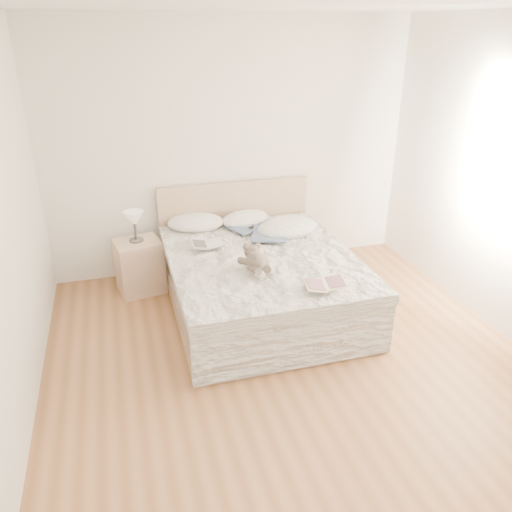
# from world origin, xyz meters

# --- Properties ---
(floor) EXTENTS (4.00, 4.50, 0.00)m
(floor) POSITION_xyz_m (0.00, 0.00, 0.00)
(floor) COLOR brown
(floor) RESTS_ON ground
(ceiling) EXTENTS (4.00, 4.50, 0.00)m
(ceiling) POSITION_xyz_m (0.00, 0.00, 2.70)
(ceiling) COLOR white
(ceiling) RESTS_ON ground
(wall_back) EXTENTS (4.00, 0.02, 2.70)m
(wall_back) POSITION_xyz_m (0.00, 2.25, 1.35)
(wall_back) COLOR white
(wall_back) RESTS_ON ground
(bed) EXTENTS (1.72, 2.14, 1.00)m
(bed) POSITION_xyz_m (0.00, 1.19, 0.31)
(bed) COLOR tan
(bed) RESTS_ON floor
(nightstand) EXTENTS (0.52, 0.48, 0.56)m
(nightstand) POSITION_xyz_m (-1.11, 1.85, 0.28)
(nightstand) COLOR tan
(nightstand) RESTS_ON floor
(table_lamp) EXTENTS (0.25, 0.25, 0.32)m
(table_lamp) POSITION_xyz_m (-1.11, 1.87, 0.79)
(table_lamp) COLOR #46423C
(table_lamp) RESTS_ON nightstand
(pillow_left) EXTENTS (0.67, 0.53, 0.18)m
(pillow_left) POSITION_xyz_m (-0.47, 2.01, 0.64)
(pillow_left) COLOR white
(pillow_left) RESTS_ON bed
(pillow_middle) EXTENTS (0.64, 0.54, 0.17)m
(pillow_middle) POSITION_xyz_m (0.07, 1.97, 0.64)
(pillow_middle) COLOR white
(pillow_middle) RESTS_ON bed
(pillow_right) EXTENTS (0.76, 0.62, 0.20)m
(pillow_right) POSITION_xyz_m (0.43, 1.61, 0.64)
(pillow_right) COLOR white
(pillow_right) RESTS_ON bed
(blouse) EXTENTS (0.71, 0.73, 0.02)m
(blouse) POSITION_xyz_m (0.22, 1.55, 0.63)
(blouse) COLOR #384968
(blouse) RESTS_ON bed
(photo_book) EXTENTS (0.33, 0.23, 0.02)m
(photo_book) POSITION_xyz_m (-0.46, 1.42, 0.63)
(photo_book) COLOR white
(photo_book) RESTS_ON bed
(childrens_book) EXTENTS (0.40, 0.30, 0.02)m
(childrens_book) POSITION_xyz_m (0.32, 0.34, 0.63)
(childrens_book) COLOR #FEF0CB
(childrens_book) RESTS_ON bed
(teddy_bear) EXTENTS (0.26, 0.36, 0.18)m
(teddy_bear) POSITION_xyz_m (-0.15, 0.75, 0.65)
(teddy_bear) COLOR brown
(teddy_bear) RESTS_ON bed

